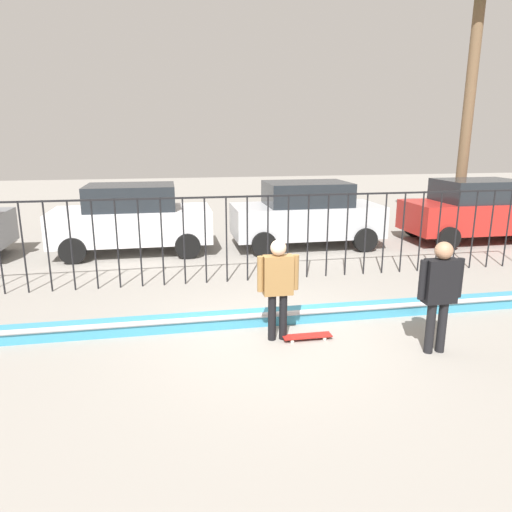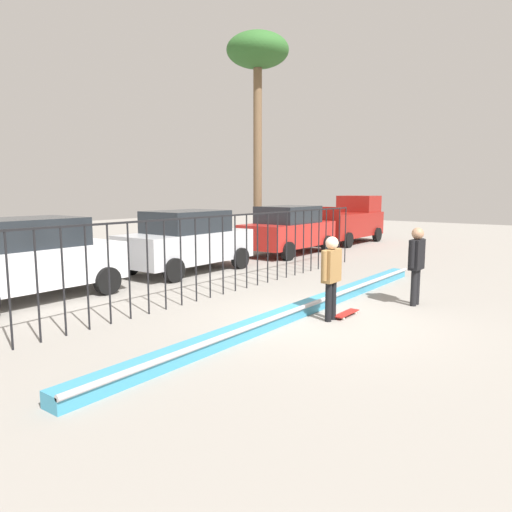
# 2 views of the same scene
# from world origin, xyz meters

# --- Properties ---
(ground_plane) EXTENTS (60.00, 60.00, 0.00)m
(ground_plane) POSITION_xyz_m (0.00, 0.00, 0.00)
(ground_plane) COLOR gray
(bowl_coping_ledge) EXTENTS (11.00, 0.40, 0.27)m
(bowl_coping_ledge) POSITION_xyz_m (0.00, 0.57, 0.12)
(bowl_coping_ledge) COLOR teal
(bowl_coping_ledge) RESTS_ON ground
(perimeter_fence) EXTENTS (14.04, 0.04, 1.94)m
(perimeter_fence) POSITION_xyz_m (-0.00, 3.10, 1.18)
(perimeter_fence) COLOR black
(perimeter_fence) RESTS_ON ground
(skateboarder) EXTENTS (0.67, 0.25, 1.65)m
(skateboarder) POSITION_xyz_m (-0.05, -0.12, 0.99)
(skateboarder) COLOR black
(skateboarder) RESTS_ON ground
(skateboard) EXTENTS (0.80, 0.20, 0.07)m
(skateboard) POSITION_xyz_m (0.42, -0.23, 0.06)
(skateboard) COLOR #A51E19
(skateboard) RESTS_ON ground
(camera_operator) EXTENTS (0.70, 0.26, 1.73)m
(camera_operator) POSITION_xyz_m (2.20, -1.01, 1.04)
(camera_operator) COLOR black
(camera_operator) RESTS_ON ground
(parked_car_white) EXTENTS (4.30, 2.12, 1.90)m
(parked_car_white) POSITION_xyz_m (-2.70, 6.30, 0.97)
(parked_car_white) COLOR silver
(parked_car_white) RESTS_ON ground
(parked_car_silver) EXTENTS (4.30, 2.12, 1.90)m
(parked_car_silver) POSITION_xyz_m (2.26, 6.14, 0.97)
(parked_car_silver) COLOR #B7BABF
(parked_car_silver) RESTS_ON ground
(parked_car_red) EXTENTS (4.30, 2.12, 1.90)m
(parked_car_red) POSITION_xyz_m (7.61, 5.88, 0.97)
(parked_car_red) COLOR #B2231E
(parked_car_red) RESTS_ON ground
(pickup_truck) EXTENTS (4.70, 2.12, 2.24)m
(pickup_truck) POSITION_xyz_m (12.79, 5.88, 1.04)
(pickup_truck) COLOR maroon
(pickup_truck) RESTS_ON ground
(palm_tree_tall) EXTENTS (2.59, 2.59, 8.96)m
(palm_tree_tall) POSITION_xyz_m (8.40, 7.99, 7.83)
(palm_tree_tall) COLOR brown
(palm_tree_tall) RESTS_ON ground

